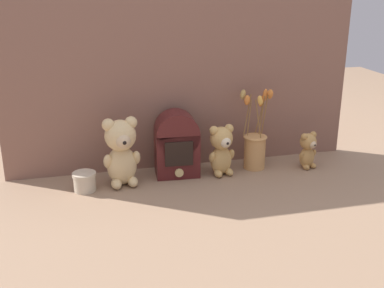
% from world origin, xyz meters
% --- Properties ---
extents(ground_plane, '(4.00, 4.00, 0.00)m').
position_xyz_m(ground_plane, '(0.00, 0.00, 0.00)').
color(ground_plane, '#8E7056').
extents(backdrop_wall, '(1.43, 0.02, 0.79)m').
position_xyz_m(backdrop_wall, '(0.00, 0.17, 0.39)').
color(backdrop_wall, '#845B4C').
rests_on(backdrop_wall, ground).
extents(teddy_bear_large, '(0.15, 0.13, 0.27)m').
position_xyz_m(teddy_bear_large, '(-0.27, 0.02, 0.14)').
color(teddy_bear_large, '#DBBC84').
rests_on(teddy_bear_large, ground).
extents(teddy_bear_medium, '(0.11, 0.10, 0.21)m').
position_xyz_m(teddy_bear_medium, '(0.12, 0.03, 0.11)').
color(teddy_bear_medium, tan).
rests_on(teddy_bear_medium, ground).
extents(teddy_bear_small, '(0.09, 0.08, 0.15)m').
position_xyz_m(teddy_bear_small, '(0.49, 0.01, 0.08)').
color(teddy_bear_small, tan).
rests_on(teddy_bear_small, ground).
extents(flower_vase, '(0.13, 0.13, 0.33)m').
position_xyz_m(flower_vase, '(0.28, 0.06, 0.10)').
color(flower_vase, tan).
rests_on(flower_vase, ground).
extents(vintage_radio, '(0.18, 0.13, 0.26)m').
position_xyz_m(vintage_radio, '(-0.05, 0.06, 0.13)').
color(vintage_radio, '#4C1919').
rests_on(vintage_radio, ground).
extents(decorative_tin_tall, '(0.09, 0.09, 0.07)m').
position_xyz_m(decorative_tin_tall, '(-0.42, 0.00, 0.04)').
color(decorative_tin_tall, beige).
rests_on(decorative_tin_tall, ground).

